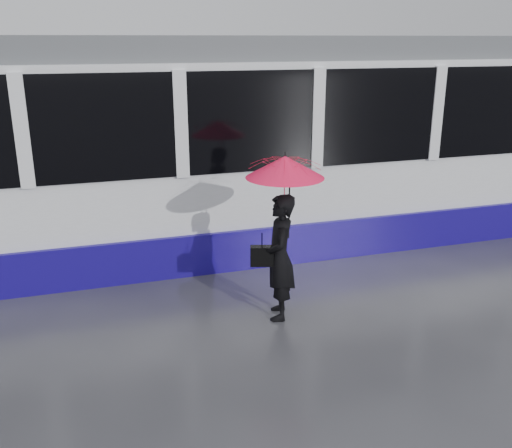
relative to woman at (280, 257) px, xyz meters
name	(u,v)px	position (x,y,z in m)	size (l,w,h in m)	color
ground	(177,318)	(-1.23, 0.32, -0.79)	(90.00, 90.00, 0.00)	#2D2D32
rails	(150,250)	(-1.23, 2.82, -0.78)	(34.00, 1.51, 0.02)	#3F3D38
woman	(280,257)	(0.00, 0.00, 0.00)	(0.57, 0.38, 1.57)	black
umbrella	(285,182)	(0.05, 0.00, 0.94)	(1.15, 1.15, 1.06)	#FB1591
handbag	(262,256)	(-0.22, 0.02, 0.04)	(0.30, 0.20, 0.42)	black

